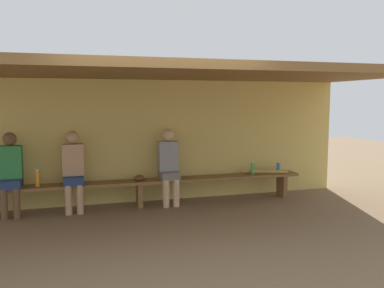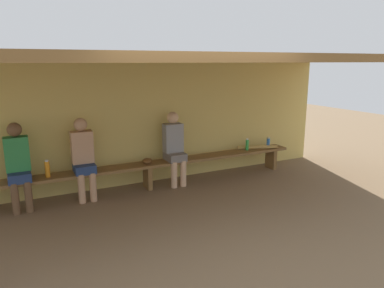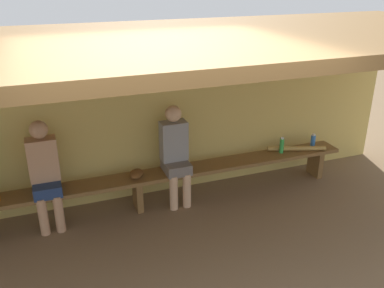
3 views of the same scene
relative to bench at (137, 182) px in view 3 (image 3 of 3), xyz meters
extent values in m
plane|color=brown|center=(0.00, -1.55, -0.39)|extent=(24.00, 24.00, 0.00)
cube|color=#D8BC60|center=(0.00, 0.45, 0.71)|extent=(8.00, 0.20, 2.20)
cube|color=brown|center=(0.00, -0.85, 1.87)|extent=(8.00, 2.80, 0.12)
cube|color=brown|center=(0.00, 0.00, 0.05)|extent=(6.00, 0.36, 0.05)
cube|color=brown|center=(0.00, 0.00, -0.18)|extent=(0.08, 0.29, 0.41)
cube|color=brown|center=(2.75, 0.00, -0.18)|extent=(0.08, 0.29, 0.41)
cube|color=slate|center=(0.52, -0.02, 0.14)|extent=(0.32, 0.40, 0.14)
cylinder|color=#DBAD84|center=(0.43, -0.18, -0.15)|extent=(0.11, 0.11, 0.48)
cylinder|color=#DBAD84|center=(0.61, -0.18, -0.15)|extent=(0.11, 0.11, 0.48)
cube|color=gray|center=(0.52, 0.06, 0.47)|extent=(0.34, 0.20, 0.52)
sphere|color=#DBAD84|center=(0.52, 0.06, 0.84)|extent=(0.21, 0.21, 0.21)
cube|color=navy|center=(-1.08, -0.02, 0.14)|extent=(0.32, 0.40, 0.14)
cylinder|color=tan|center=(-1.17, -0.18, -0.15)|extent=(0.11, 0.11, 0.48)
cylinder|color=tan|center=(-0.99, -0.18, -0.15)|extent=(0.11, 0.11, 0.48)
cube|color=tan|center=(-1.08, 0.06, 0.47)|extent=(0.34, 0.20, 0.52)
sphere|color=tan|center=(-1.08, 0.06, 0.84)|extent=(0.21, 0.21, 0.21)
cylinder|color=green|center=(2.13, 0.01, 0.18)|extent=(0.06, 0.06, 0.21)
cylinder|color=white|center=(2.13, 0.01, 0.30)|extent=(0.04, 0.04, 0.02)
cylinder|color=blue|center=(2.68, 0.03, 0.17)|extent=(0.07, 0.07, 0.18)
cylinder|color=white|center=(2.68, 0.03, 0.27)|extent=(0.05, 0.05, 0.02)
ellipsoid|color=brown|center=(0.00, 0.00, 0.12)|extent=(0.26, 0.29, 0.09)
cylinder|color=tan|center=(2.38, 0.00, 0.11)|extent=(0.83, 0.34, 0.07)
camera|label=1|loc=(-0.99, -6.71, 1.45)|focal=37.07mm
camera|label=2|loc=(-2.01, -5.76, 1.83)|focal=33.43mm
camera|label=3|loc=(-0.99, -4.67, 2.52)|focal=38.86mm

